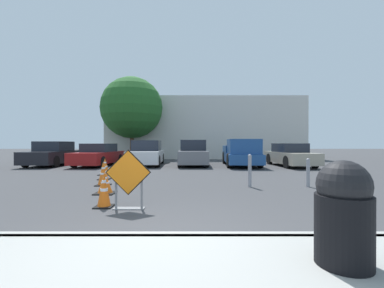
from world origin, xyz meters
TOP-DOWN VIEW (x-y plane):
  - ground_plane at (0.00, 10.00)m, footprint 96.00×96.00m
  - curb_lip at (0.00, 0.00)m, footprint 24.87×0.20m
  - road_closed_sign at (-0.95, 1.85)m, footprint 0.96×0.20m
  - traffic_cone_nearest at (-1.54, 2.05)m, footprint 0.38×0.38m
  - traffic_cone_second at (-2.02, 3.55)m, footprint 0.54×0.54m
  - traffic_cone_third at (-2.55, 4.91)m, footprint 0.45×0.45m
  - traffic_cone_fourth at (-2.99, 6.30)m, footprint 0.43×0.43m
  - traffic_cone_fifth at (-3.44, 7.70)m, footprint 0.50×0.50m
  - parked_car_nearest at (-8.35, 12.62)m, footprint 1.98×4.69m
  - parked_car_second at (-5.41, 12.36)m, footprint 2.07×4.60m
  - parked_car_third at (-2.47, 12.62)m, footprint 2.02×4.30m
  - parked_car_fourth at (0.47, 12.59)m, footprint 1.81×4.37m
  - pickup_truck at (3.40, 12.01)m, footprint 2.13×5.09m
  - parked_car_fifth at (6.36, 12.00)m, footprint 1.94×4.54m
  - trash_bin at (1.97, -0.90)m, footprint 0.56×0.56m
  - bollard_nearest at (2.25, 4.63)m, footprint 0.12×0.12m
  - bollard_second at (4.11, 4.63)m, footprint 0.12×0.12m
  - building_facade_backdrop at (1.61, 20.91)m, footprint 17.58×5.00m
  - street_tree_behind_lot at (-4.54, 17.45)m, footprint 5.02×5.02m

SIDE VIEW (x-z plane):
  - ground_plane at x=0.00m, z-range 0.00..0.00m
  - curb_lip at x=0.00m, z-range 0.00..0.14m
  - traffic_cone_second at x=-2.02m, z-range -0.01..0.59m
  - traffic_cone_fourth at x=-2.99m, z-range -0.01..0.61m
  - traffic_cone_fifth at x=-3.44m, z-range -0.01..0.73m
  - traffic_cone_nearest at x=-1.54m, z-range -0.01..0.76m
  - traffic_cone_third at x=-2.55m, z-range -0.01..0.78m
  - bollard_second at x=4.11m, z-range 0.03..0.94m
  - bollard_nearest at x=2.25m, z-range 0.03..1.08m
  - parked_car_second at x=-5.41m, z-range -0.04..1.33m
  - parked_car_fifth at x=6.36m, z-range -0.04..1.34m
  - road_closed_sign at x=-0.95m, z-range 0.03..1.30m
  - trash_bin at x=1.97m, z-range 0.14..1.23m
  - parked_car_nearest at x=-8.35m, z-range -0.06..1.45m
  - parked_car_third at x=-2.47m, z-range -0.07..1.50m
  - parked_car_fourth at x=0.47m, z-range -0.07..1.53m
  - pickup_truck at x=3.40m, z-range -0.07..1.55m
  - building_facade_backdrop at x=1.61m, z-range 0.00..5.50m
  - street_tree_behind_lot at x=-4.54m, z-range 0.89..7.70m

